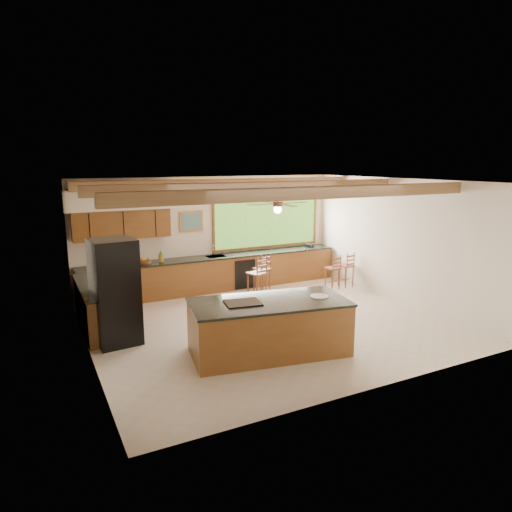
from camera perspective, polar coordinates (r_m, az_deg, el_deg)
name	(u,v)px	position (r m, az deg, el deg)	size (l,w,h in m)	color
ground	(268,323)	(9.84, 1.49, -8.38)	(7.20, 7.20, 0.00)	beige
room_shell	(247,217)	(9.81, -1.14, 4.88)	(7.27, 6.54, 3.02)	silver
counter_run	(192,280)	(11.60, -8.03, -2.96)	(7.12, 3.10, 1.22)	brown
island	(269,327)	(8.25, 1.62, -8.83)	(2.97, 1.77, 0.99)	brown
refrigerator	(115,292)	(8.91, -17.20, -4.33)	(0.85, 0.83, 2.00)	black
bar_stool_a	(258,274)	(11.20, 0.27, -2.31)	(0.50, 0.50, 1.13)	brown
bar_stool_b	(263,270)	(11.84, 0.87, -1.73)	(0.44, 0.44, 1.06)	brown
bar_stool_c	(334,269)	(12.42, 9.71, -1.58)	(0.37, 0.37, 0.94)	brown
bar_stool_d	(347,266)	(12.68, 11.34, -1.29)	(0.40, 0.40, 0.97)	brown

